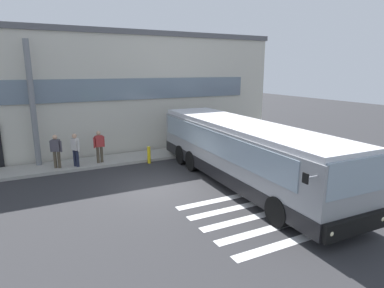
% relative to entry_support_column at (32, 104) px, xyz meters
% --- Properties ---
extents(ground_plane, '(80.00, 90.00, 0.02)m').
position_rel_entry_support_column_xyz_m(ground_plane, '(4.38, -5.40, -3.24)').
color(ground_plane, '#2B2B2D').
rests_on(ground_plane, ground).
extents(bay_paint_stripes, '(4.40, 3.96, 0.01)m').
position_rel_entry_support_column_xyz_m(bay_paint_stripes, '(6.38, -9.60, -3.23)').
color(bay_paint_stripes, silver).
rests_on(bay_paint_stripes, ground).
extents(terminal_building, '(22.47, 13.80, 7.09)m').
position_rel_entry_support_column_xyz_m(terminal_building, '(3.70, 6.21, 0.30)').
color(terminal_building, beige).
rests_on(terminal_building, ground).
extents(boarding_curb, '(24.67, 2.00, 0.15)m').
position_rel_entry_support_column_xyz_m(boarding_curb, '(4.38, -0.60, -3.16)').
color(boarding_curb, '#9E9B93').
rests_on(boarding_curb, ground).
extents(entry_support_column, '(0.28, 0.28, 6.17)m').
position_rel_entry_support_column_xyz_m(entry_support_column, '(0.00, 0.00, 0.00)').
color(entry_support_column, slate).
rests_on(entry_support_column, boarding_curb).
extents(bus_main_foreground, '(3.40, 11.74, 2.70)m').
position_rel_entry_support_column_xyz_m(bus_main_foreground, '(7.82, -6.59, -1.90)').
color(bus_main_foreground, gray).
rests_on(bus_main_foreground, ground).
extents(passenger_near_column, '(0.53, 0.38, 1.68)m').
position_rel_entry_support_column_xyz_m(passenger_near_column, '(0.80, -1.02, -2.15)').
color(passenger_near_column, '#4C4233').
rests_on(passenger_near_column, boarding_curb).
extents(passenger_by_doorway, '(0.38, 0.52, 1.68)m').
position_rel_entry_support_column_xyz_m(passenger_by_doorway, '(1.67, -1.18, -2.15)').
color(passenger_by_doorway, '#1E2338').
rests_on(passenger_by_doorway, boarding_curb).
extents(passenger_at_curb_edge, '(0.58, 0.42, 1.68)m').
position_rel_entry_support_column_xyz_m(passenger_at_curb_edge, '(2.87, -0.96, -2.12)').
color(passenger_at_curb_edge, '#4C4233').
rests_on(passenger_at_curb_edge, boarding_curb).
extents(safety_bollard_yellow, '(0.18, 0.18, 0.90)m').
position_rel_entry_support_column_xyz_m(safety_bollard_yellow, '(5.28, -1.80, -2.78)').
color(safety_bollard_yellow, yellow).
rests_on(safety_bollard_yellow, ground).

